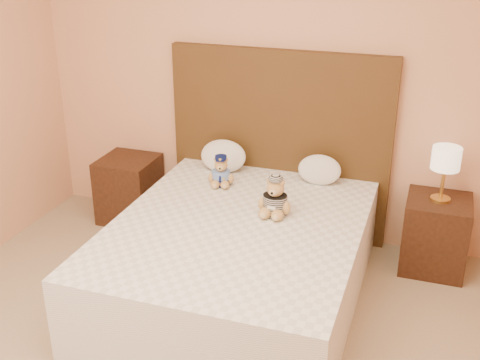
# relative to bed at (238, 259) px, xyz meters

# --- Properties ---
(room_walls) EXTENTS (4.04, 4.52, 2.72)m
(room_walls) POSITION_rel_bed_xyz_m (0.00, -0.74, 1.53)
(room_walls) COLOR tan
(room_walls) RESTS_ON ground
(bed) EXTENTS (1.60, 2.00, 0.55)m
(bed) POSITION_rel_bed_xyz_m (0.00, 0.00, 0.00)
(bed) COLOR white
(bed) RESTS_ON ground
(headboard) EXTENTS (1.75, 0.08, 1.50)m
(headboard) POSITION_rel_bed_xyz_m (0.00, 1.01, 0.47)
(headboard) COLOR #452D14
(headboard) RESTS_ON ground
(nightstand_left) EXTENTS (0.45, 0.45, 0.55)m
(nightstand_left) POSITION_rel_bed_xyz_m (-1.25, 0.80, -0.00)
(nightstand_left) COLOR #3B2013
(nightstand_left) RESTS_ON ground
(nightstand_right) EXTENTS (0.45, 0.45, 0.55)m
(nightstand_right) POSITION_rel_bed_xyz_m (1.25, 0.80, -0.00)
(nightstand_right) COLOR #3B2013
(nightstand_right) RESTS_ON ground
(lamp) EXTENTS (0.20, 0.20, 0.40)m
(lamp) POSITION_rel_bed_xyz_m (1.25, 0.80, 0.57)
(lamp) COLOR gold
(lamp) RESTS_ON nightstand_right
(teddy_police) EXTENTS (0.24, 0.23, 0.23)m
(teddy_police) POSITION_rel_bed_xyz_m (-0.32, 0.55, 0.39)
(teddy_police) COLOR #BF844A
(teddy_police) RESTS_ON bed
(teddy_prisoner) EXTENTS (0.25, 0.24, 0.27)m
(teddy_prisoner) POSITION_rel_bed_xyz_m (0.20, 0.20, 0.41)
(teddy_prisoner) COLOR #BF844A
(teddy_prisoner) RESTS_ON bed
(pillow_left) EXTENTS (0.37, 0.24, 0.26)m
(pillow_left) POSITION_rel_bed_xyz_m (-0.40, 0.83, 0.41)
(pillow_left) COLOR white
(pillow_left) RESTS_ON bed
(pillow_right) EXTENTS (0.33, 0.21, 0.23)m
(pillow_right) POSITION_rel_bed_xyz_m (0.37, 0.83, 0.39)
(pillow_right) COLOR white
(pillow_right) RESTS_ON bed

